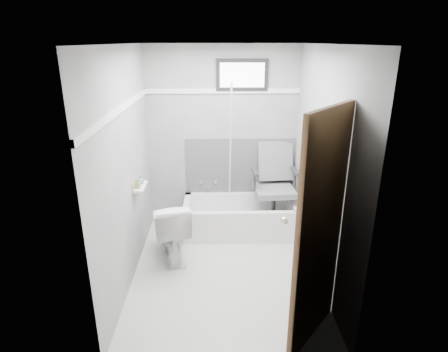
{
  "coord_description": "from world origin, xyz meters",
  "views": [
    {
      "loc": [
        -0.09,
        -3.59,
        2.43
      ],
      "look_at": [
        0.0,
        0.35,
        1.0
      ],
      "focal_mm": 30.0,
      "sensor_mm": 36.0,
      "label": 1
    }
  ],
  "objects_px": {
    "door": "(366,252)",
    "soap_bottle_a": "(138,184)",
    "bathtub": "(240,216)",
    "soap_bottle_b": "(140,180)",
    "office_chair": "(274,185)",
    "toilet": "(171,229)"
  },
  "relations": [
    {
      "from": "bathtub",
      "to": "soap_bottle_b",
      "type": "height_order",
      "value": "soap_bottle_b"
    },
    {
      "from": "bathtub",
      "to": "soap_bottle_a",
      "type": "height_order",
      "value": "soap_bottle_a"
    },
    {
      "from": "toilet",
      "to": "door",
      "type": "xyz_separation_m",
      "value": [
        1.6,
        -1.58,
        0.64
      ]
    },
    {
      "from": "door",
      "to": "soap_bottle_a",
      "type": "distance_m",
      "value": 2.44
    },
    {
      "from": "door",
      "to": "soap_bottle_b",
      "type": "height_order",
      "value": "door"
    },
    {
      "from": "office_chair",
      "to": "soap_bottle_b",
      "type": "height_order",
      "value": "office_chair"
    },
    {
      "from": "door",
      "to": "soap_bottle_b",
      "type": "relative_size",
      "value": 19.75
    },
    {
      "from": "bathtub",
      "to": "toilet",
      "type": "height_order",
      "value": "toilet"
    },
    {
      "from": "office_chair",
      "to": "bathtub",
      "type": "bearing_deg",
      "value": -177.91
    },
    {
      "from": "office_chair",
      "to": "door",
      "type": "height_order",
      "value": "door"
    },
    {
      "from": "office_chair",
      "to": "soap_bottle_a",
      "type": "distance_m",
      "value": 1.82
    },
    {
      "from": "office_chair",
      "to": "door",
      "type": "distance_m",
      "value": 2.31
    },
    {
      "from": "toilet",
      "to": "soap_bottle_b",
      "type": "bearing_deg",
      "value": -23.32
    },
    {
      "from": "office_chair",
      "to": "soap_bottle_b",
      "type": "xyz_separation_m",
      "value": [
        -1.62,
        -0.62,
        0.32
      ]
    },
    {
      "from": "soap_bottle_a",
      "to": "soap_bottle_b",
      "type": "xyz_separation_m",
      "value": [
        0.0,
        0.14,
        -0.01
      ]
    },
    {
      "from": "soap_bottle_a",
      "to": "toilet",
      "type": "bearing_deg",
      "value": 14.74
    },
    {
      "from": "bathtub",
      "to": "toilet",
      "type": "xyz_separation_m",
      "value": [
        -0.85,
        -0.63,
        0.15
      ]
    },
    {
      "from": "bathtub",
      "to": "door",
      "type": "distance_m",
      "value": 2.46
    },
    {
      "from": "door",
      "to": "soap_bottle_a",
      "type": "height_order",
      "value": "door"
    },
    {
      "from": "bathtub",
      "to": "office_chair",
      "type": "relative_size",
      "value": 1.44
    },
    {
      "from": "soap_bottle_b",
      "to": "toilet",
      "type": "bearing_deg",
      "value": -9.89
    },
    {
      "from": "toilet",
      "to": "door",
      "type": "relative_size",
      "value": 0.37
    }
  ]
}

